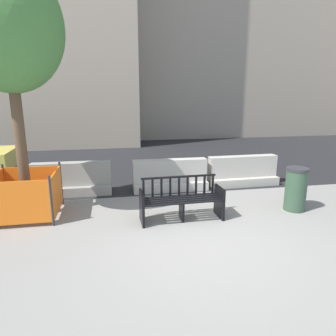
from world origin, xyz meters
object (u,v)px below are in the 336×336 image
Objects in this scene: street_bench at (181,201)px; jersey_barrier_centre at (170,177)px; street_tree at (7,29)px; jersey_barrier_left at (72,181)px; construction_fence at (26,193)px; jersey_barrier_right at (242,173)px; trash_bin at (296,189)px.

street_bench is 2.06m from jersey_barrier_centre.
jersey_barrier_left is at bearing 61.63° from street_tree.
jersey_barrier_left is 3.73m from street_tree.
construction_fence is at bearing -118.37° from jersey_barrier_left.
street_bench is 1.35× the size of construction_fence.
jersey_barrier_centre is 2.14m from jersey_barrier_right.
jersey_barrier_centre is 3.57m from construction_fence.
jersey_barrier_right is 0.41× the size of street_tree.
street_tree is (-3.16, 0.77, 3.31)m from street_bench.
jersey_barrier_right is 2.12m from trash_bin.
construction_fence is at bearing -158.90° from jersey_barrier_centre.
street_bench is 4.64m from street_tree.
street_bench is at bearing -178.91° from trash_bin.
jersey_barrier_left is (-2.57, 0.12, 0.00)m from jersey_barrier_centre.
jersey_barrier_left is 0.41× the size of street_tree.
jersey_barrier_centre is 2.57m from jersey_barrier_left.
street_tree reaches higher than street_bench.
street_bench is at bearing -13.71° from street_tree.
jersey_barrier_right is at bearing -0.41° from jersey_barrier_left.
construction_fence is (-3.16, 0.77, 0.12)m from street_bench.
street_tree is 3.93× the size of construction_fence.
street_tree reaches higher than construction_fence.
jersey_barrier_right is at bearing 14.03° from street_tree.
street_bench is 0.85× the size of jersey_barrier_centre.
street_tree is at bearing -165.97° from jersey_barrier_right.
jersey_barrier_centre is 4.91m from street_tree.
trash_bin is (5.78, -0.72, -3.22)m from street_tree.
trash_bin is at bearing 1.09° from street_bench.
street_tree reaches higher than jersey_barrier_left.
street_bench is at bearing -137.14° from jersey_barrier_right.
jersey_barrier_right is 1.60× the size of construction_fence.
street_bench is 0.34× the size of street_tree.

